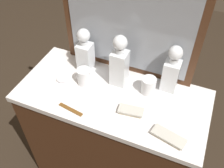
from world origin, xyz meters
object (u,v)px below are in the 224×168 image
crystal_decanter_front (171,73)px  tortoiseshell_comb (71,109)px  crystal_decanter_far_left (119,65)px  porcelain_dish (63,79)px  crystal_tumbler_right (148,86)px  silver_brush_center (131,111)px  silver_brush_rear (168,137)px  crystal_decanter_far_right (85,54)px  crystal_tumbler_far_left (84,77)px

crystal_decanter_front → tortoiseshell_comb: size_ratio=1.95×
crystal_decanter_far_left → crystal_decanter_front: bearing=13.3°
porcelain_dish → tortoiseshell_comb: 0.24m
crystal_decanter_far_left → porcelain_dish: 0.36m
crystal_tumbler_right → silver_brush_center: (-0.04, -0.18, -0.03)m
tortoiseshell_comb → silver_brush_rear: bearing=2.8°
tortoiseshell_comb → crystal_decanter_far_right: bearing=102.9°
silver_brush_rear → porcelain_dish: size_ratio=2.49×
crystal_decanter_front → silver_brush_rear: (0.08, -0.34, -0.10)m
crystal_tumbler_far_left → crystal_tumbler_right: 0.37m
crystal_decanter_far_right → crystal_decanter_front: size_ratio=0.96×
silver_brush_center → porcelain_dish: bearing=170.3°
crystal_decanter_far_left → porcelain_dish: crystal_decanter_far_left is taller
silver_brush_center → silver_brush_rear: same height
crystal_tumbler_far_left → silver_brush_rear: (0.55, -0.19, -0.03)m
crystal_tumbler_far_left → silver_brush_center: (0.33, -0.11, -0.03)m
crystal_tumbler_right → crystal_decanter_far_right: bearing=173.2°
crystal_tumbler_far_left → silver_brush_center: 0.34m
crystal_decanter_front → silver_brush_rear: 0.36m
crystal_tumbler_far_left → silver_brush_rear: size_ratio=0.57×
crystal_tumbler_far_left → porcelain_dish: size_ratio=1.43×
crystal_tumbler_right → crystal_decanter_front: bearing=38.2°
crystal_tumbler_far_left → tortoiseshell_comb: 0.22m
crystal_tumbler_far_left → tortoiseshell_comb: size_ratio=0.67×
crystal_decanter_far_left → tortoiseshell_comb: (-0.16, -0.30, -0.13)m
crystal_tumbler_far_left → porcelain_dish: bearing=-168.3°
crystal_decanter_front → crystal_tumbler_far_left: size_ratio=2.89×
crystal_decanter_far_right → porcelain_dish: (-0.08, -0.15, -0.11)m
crystal_decanter_far_right → porcelain_dish: size_ratio=3.97×
crystal_decanter_far_left → porcelain_dish: (-0.32, -0.11, -0.12)m
crystal_decanter_far_left → crystal_tumbler_far_left: 0.22m
crystal_decanter_front → silver_brush_center: crystal_decanter_front is taller
crystal_decanter_far_right → crystal_tumbler_right: crystal_decanter_far_right is taller
crystal_decanter_far_right → porcelain_dish: bearing=-118.3°
crystal_decanter_front → crystal_tumbler_far_left: bearing=-161.9°
crystal_decanter_front → silver_brush_center: size_ratio=2.12×
crystal_tumbler_right → porcelain_dish: 0.51m
crystal_decanter_far_left → crystal_tumbler_right: size_ratio=3.26×
crystal_decanter_far_left → crystal_decanter_front: crystal_decanter_far_left is taller
crystal_decanter_front → crystal_decanter_far_right: bearing=-176.9°
crystal_tumbler_far_left → silver_brush_center: size_ratio=0.73×
crystal_decanter_far_left → crystal_decanter_front: (0.28, 0.07, -0.01)m
tortoiseshell_comb → crystal_decanter_front: bearing=39.8°
crystal_tumbler_far_left → silver_brush_center: bearing=-18.0°
crystal_decanter_far_right → crystal_decanter_front: crystal_decanter_front is taller
crystal_decanter_far_right → silver_brush_rear: bearing=-27.4°
silver_brush_center → tortoiseshell_comb: (-0.30, -0.11, -0.01)m
crystal_tumbler_right → tortoiseshell_comb: size_ratio=0.66×
tortoiseshell_comb → porcelain_dish: bearing=130.5°
crystal_decanter_far_right → crystal_tumbler_far_left: bearing=-67.4°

